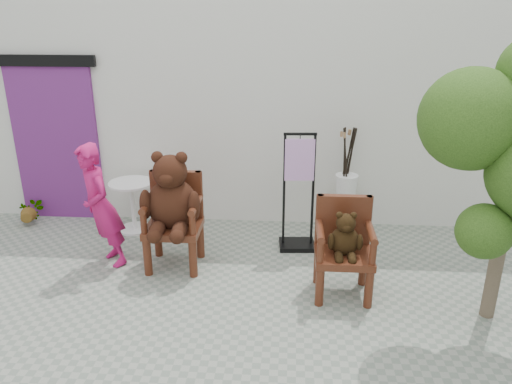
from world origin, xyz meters
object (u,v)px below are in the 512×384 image
chair_small (344,241)px  display_stand (298,205)px  chair_big (172,204)px  stool_bucket (346,187)px  cafe_table (132,200)px  person (101,206)px

chair_small → display_stand: size_ratio=0.70×
chair_big → display_stand: 1.58m
chair_big → stool_bucket: (2.11, 1.12, -0.15)m
chair_small → cafe_table: chair_small is taller
chair_big → person: bearing=-176.8°
chair_small → display_stand: display_stand is taller
stool_bucket → person: bearing=-158.3°
chair_big → stool_bucket: stool_bucket is taller
chair_big → chair_small: (1.93, -0.46, -0.19)m
cafe_table → display_stand: size_ratio=0.47×
person → display_stand: bearing=64.7°
chair_big → chair_small: size_ratio=1.35×
person → stool_bucket: size_ratio=1.04×
cafe_table → stool_bucket: stool_bucket is taller
chair_big → person: person is taller
person → stool_bucket: (2.94, 1.17, -0.11)m
chair_big → cafe_table: (-0.79, 0.94, -0.35)m
chair_big → display_stand: size_ratio=0.94×
display_stand → cafe_table: bearing=166.5°
display_stand → stool_bucket: 0.85m
chair_big → display_stand: bearing=21.5°
person → cafe_table: size_ratio=2.14×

